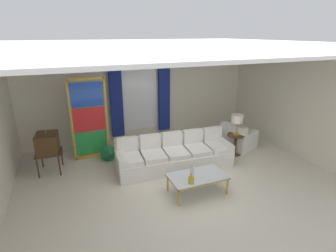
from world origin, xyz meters
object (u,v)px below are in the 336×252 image
object	(u,v)px
vintage_tv	(47,144)
stained_glass_divider	(90,121)
coffee_table	(197,177)
round_side_table	(235,142)
couch_white_long	(174,155)
table_lamp_brass	(237,120)
bottle_crystal_tall	(192,172)
peacock_figurine	(109,154)
armchair_white	(238,139)
bottle_blue_decanter	(191,180)

from	to	relation	value
vintage_tv	stained_glass_divider	distance (m)	1.18
coffee_table	vintage_tv	bearing A→B (deg)	143.20
coffee_table	round_side_table	distance (m)	2.30
couch_white_long	coffee_table	size ratio (longest dim) A/B	2.48
coffee_table	stained_glass_divider	distance (m)	3.26
vintage_tv	table_lamp_brass	size ratio (longest dim) A/B	2.36
bottle_crystal_tall	round_side_table	world-z (taller)	bottle_crystal_tall
vintage_tv	peacock_figurine	size ratio (longest dim) A/B	2.24
armchair_white	vintage_tv	bearing A→B (deg)	173.70
bottle_crystal_tall	bottle_blue_decanter	bearing A→B (deg)	-120.70
bottle_crystal_tall	peacock_figurine	world-z (taller)	bottle_crystal_tall
couch_white_long	bottle_blue_decanter	distance (m)	1.59
armchair_white	round_side_table	size ratio (longest dim) A/B	1.76
bottle_crystal_tall	armchair_white	xyz separation A→B (m)	(2.34, 1.62, -0.24)
stained_glass_divider	peacock_figurine	world-z (taller)	stained_glass_divider
coffee_table	round_side_table	xyz separation A→B (m)	(1.89, 1.31, -0.02)
peacock_figurine	round_side_table	size ratio (longest dim) A/B	1.01
round_side_table	bottle_crystal_tall	bearing A→B (deg)	-147.01
peacock_figurine	table_lamp_brass	distance (m)	3.57
couch_white_long	coffee_table	distance (m)	1.33
armchair_white	peacock_figurine	bearing A→B (deg)	171.76
coffee_table	table_lamp_brass	distance (m)	2.39
armchair_white	bottle_blue_decanter	bearing A→B (deg)	-143.28
bottle_blue_decanter	peacock_figurine	distance (m)	2.68
vintage_tv	round_side_table	size ratio (longest dim) A/B	2.26
couch_white_long	bottle_blue_decanter	xyz separation A→B (m)	(-0.28, -1.55, 0.19)
coffee_table	peacock_figurine	world-z (taller)	peacock_figurine
vintage_tv	peacock_figurine	distance (m)	1.52
bottle_crystal_tall	vintage_tv	size ratio (longest dim) A/B	0.22
coffee_table	vintage_tv	world-z (taller)	vintage_tv
bottle_blue_decanter	table_lamp_brass	world-z (taller)	table_lamp_brass
stained_glass_divider	bottle_blue_decanter	bearing A→B (deg)	-60.38
bottle_blue_decanter	round_side_table	world-z (taller)	bottle_blue_decanter
couch_white_long	coffee_table	world-z (taller)	couch_white_long
bottle_blue_decanter	armchair_white	xyz separation A→B (m)	(2.46, 1.84, -0.20)
couch_white_long	bottle_crystal_tall	xyz separation A→B (m)	(-0.16, -1.33, 0.22)
peacock_figurine	bottle_crystal_tall	bearing A→B (deg)	-57.96
armchair_white	couch_white_long	bearing A→B (deg)	-172.47
round_side_table	table_lamp_brass	bearing A→B (deg)	-90.00
armchair_white	table_lamp_brass	xyz separation A→B (m)	(-0.31, -0.31, 0.74)
bottle_blue_decanter	table_lamp_brass	size ratio (longest dim) A/B	0.41
couch_white_long	bottle_crystal_tall	distance (m)	1.36
armchair_white	peacock_figurine	distance (m)	3.72
armchair_white	peacock_figurine	world-z (taller)	armchair_white
peacock_figurine	vintage_tv	bearing A→B (deg)	178.74
stained_glass_divider	coffee_table	bearing A→B (deg)	-54.36
coffee_table	round_side_table	size ratio (longest dim) A/B	2.01
armchair_white	round_side_table	bearing A→B (deg)	-135.10
couch_white_long	stained_glass_divider	size ratio (longest dim) A/B	1.35
bottle_crystal_tall	round_side_table	xyz separation A→B (m)	(2.03, 1.32, -0.17)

